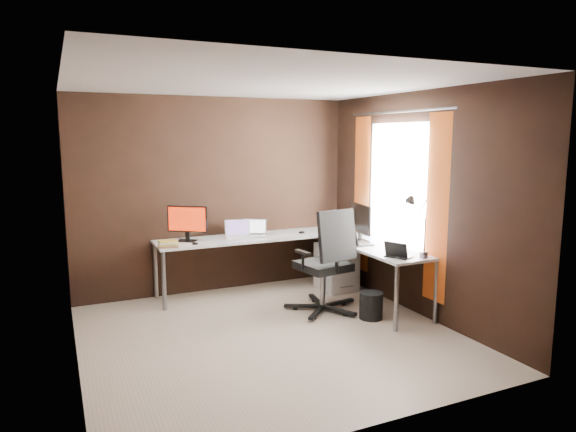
# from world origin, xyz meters

# --- Properties ---
(room) EXTENTS (3.60, 3.60, 2.50)m
(room) POSITION_xyz_m (0.34, 0.07, 1.28)
(room) COLOR tan
(room) RESTS_ON ground
(desk) EXTENTS (2.65, 2.25, 0.73)m
(desk) POSITION_xyz_m (0.84, 1.04, 0.68)
(desk) COLOR white
(desk) RESTS_ON ground
(drawer_pedestal) EXTENTS (0.42, 0.50, 0.60)m
(drawer_pedestal) POSITION_xyz_m (1.43, 1.15, 0.30)
(drawer_pedestal) COLOR white
(drawer_pedestal) RESTS_ON ground
(monitor_left) EXTENTS (0.42, 0.31, 0.44)m
(monitor_left) POSITION_xyz_m (-0.44, 1.55, 0.98)
(monitor_left) COLOR black
(monitor_left) RESTS_ON desk
(monitor_right) EXTENTS (0.17, 0.56, 0.46)m
(monitor_right) POSITION_xyz_m (1.48, 0.67, 0.99)
(monitor_right) COLOR black
(monitor_right) RESTS_ON desk
(laptop_white) EXTENTS (0.36, 0.29, 0.21)m
(laptop_white) POSITION_xyz_m (0.21, 1.55, 0.78)
(laptop_white) COLOR white
(laptop_white) RESTS_ON desk
(laptop_silver) EXTENTS (0.38, 0.34, 0.21)m
(laptop_silver) POSITION_xyz_m (0.43, 1.55, 0.78)
(laptop_silver) COLOR silver
(laptop_silver) RESTS_ON desk
(laptop_black_big) EXTENTS (0.29, 0.41, 0.27)m
(laptop_black_big) POSITION_xyz_m (1.31, 0.58, 0.79)
(laptop_black_big) COLOR black
(laptop_black_big) RESTS_ON desk
(laptop_black_small) EXTENTS (0.28, 0.31, 0.18)m
(laptop_black_small) POSITION_xyz_m (1.37, -0.23, 0.77)
(laptop_black_small) COLOR black
(laptop_black_small) RESTS_ON desk
(book_stack) EXTENTS (0.27, 0.23, 0.07)m
(book_stack) POSITION_xyz_m (-0.73, 1.32, 0.77)
(book_stack) COLOR #996A52
(book_stack) RESTS_ON desk
(mouse_left) EXTENTS (0.08, 0.05, 0.03)m
(mouse_left) POSITION_xyz_m (-0.42, 1.30, 0.75)
(mouse_left) COLOR black
(mouse_left) RESTS_ON desk
(mouse_corner) EXTENTS (0.09, 0.07, 0.03)m
(mouse_corner) POSITION_xyz_m (1.05, 1.41, 0.75)
(mouse_corner) COLOR black
(mouse_corner) RESTS_ON desk
(desk_lamp) EXTENTS (0.20, 0.24, 0.66)m
(desk_lamp) POSITION_xyz_m (1.56, -0.28, 1.15)
(desk_lamp) COLOR slate
(desk_lamp) RESTS_ON desk
(office_chair) EXTENTS (0.68, 0.68, 1.21)m
(office_chair) POSITION_xyz_m (0.87, 0.43, 0.35)
(office_chair) COLOR black
(office_chair) RESTS_ON ground
(wastebasket) EXTENTS (0.30, 0.30, 0.30)m
(wastebasket) POSITION_xyz_m (1.22, 0.01, 0.15)
(wastebasket) COLOR black
(wastebasket) RESTS_ON ground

